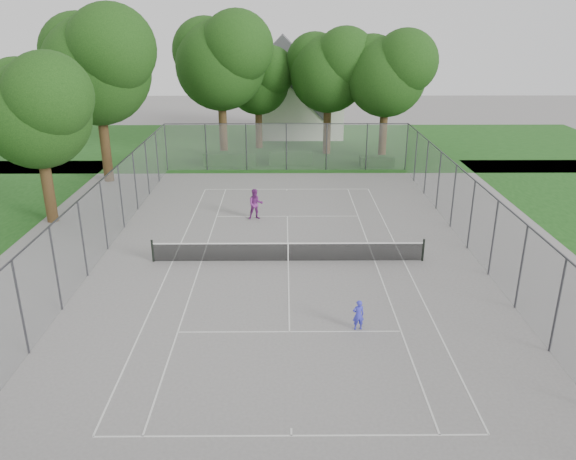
{
  "coord_description": "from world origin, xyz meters",
  "views": [
    {
      "loc": [
        -0.19,
        -24.35,
        10.84
      ],
      "look_at": [
        0.0,
        1.0,
        1.2
      ],
      "focal_mm": 35.0,
      "sensor_mm": 36.0,
      "label": 1
    }
  ],
  "objects_px": {
    "house": "(302,96)",
    "woman_player": "(256,204)",
    "girl_player": "(358,315)",
    "tennis_net": "(288,251)"
  },
  "relations": [
    {
      "from": "girl_player",
      "to": "tennis_net",
      "type": "bearing_deg",
      "value": -76.83
    },
    {
      "from": "tennis_net",
      "to": "house",
      "type": "distance_m",
      "value": 30.57
    },
    {
      "from": "house",
      "to": "woman_player",
      "type": "height_order",
      "value": "house"
    },
    {
      "from": "woman_player",
      "to": "house",
      "type": "bearing_deg",
      "value": 70.87
    },
    {
      "from": "house",
      "to": "girl_player",
      "type": "distance_m",
      "value": 36.73
    },
    {
      "from": "tennis_net",
      "to": "girl_player",
      "type": "distance_m",
      "value": 6.72
    },
    {
      "from": "tennis_net",
      "to": "girl_player",
      "type": "height_order",
      "value": "girl_player"
    },
    {
      "from": "tennis_net",
      "to": "house",
      "type": "bearing_deg",
      "value": 87.0
    },
    {
      "from": "house",
      "to": "woman_player",
      "type": "xyz_separation_m",
      "value": [
        -3.4,
        -24.38,
        -2.89
      ]
    },
    {
      "from": "woman_player",
      "to": "girl_player",
      "type": "bearing_deg",
      "value": -81.6
    }
  ]
}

